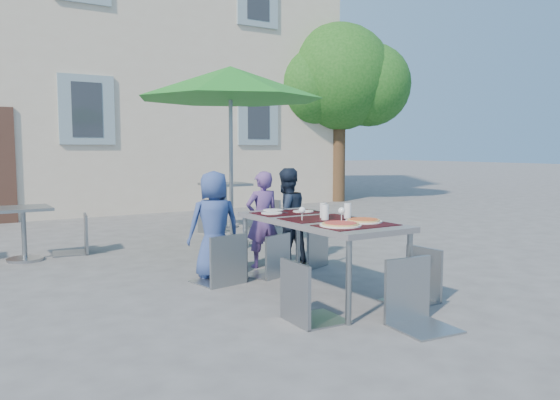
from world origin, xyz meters
TOP-DOWN VIEW (x-y plane):
  - ground at (0.00, 0.00)m, footprint 90.00×90.00m
  - building at (-0.00, 11.50)m, footprint 13.60×8.20m
  - tree at (6.55, 7.54)m, footprint 3.60×3.00m
  - dining_table at (0.45, 0.17)m, footprint 0.80×1.85m
  - pizza_near_left at (0.30, -0.35)m, footprint 0.36×0.36m
  - pizza_near_right at (0.63, -0.27)m, footprint 0.34×0.34m
  - glassware at (0.51, 0.07)m, footprint 0.53×0.35m
  - place_settings at (0.44, 0.79)m, footprint 0.63×0.48m
  - child_0 at (-0.10, 1.36)m, footprint 0.63×0.46m
  - child_1 at (0.63, 1.54)m, footprint 0.44×0.31m
  - child_2 at (0.97, 1.54)m, footprint 0.60×0.37m
  - chair_0 at (-0.16, 1.04)m, footprint 0.51×0.52m
  - chair_1 at (0.45, 1.06)m, footprint 0.52×0.52m
  - chair_2 at (1.11, 1.23)m, footprint 0.59×0.59m
  - chair_3 at (-0.14, -0.46)m, footprint 0.46×0.45m
  - chair_4 at (1.11, -0.48)m, footprint 0.45×0.44m
  - chair_5 at (0.57, -0.99)m, footprint 0.50×0.50m
  - patio_umbrella at (0.93, 2.95)m, footprint 2.65×2.65m
  - cafe_table_0 at (-1.75, 3.47)m, footprint 0.64×0.64m
  - bg_chair_r_0 at (-1.06, 3.64)m, footprint 0.52×0.51m
  - cafe_table_1 at (1.75, 4.77)m, footprint 0.75×0.75m
  - bg_chair_l_1 at (1.23, 4.30)m, footprint 0.50×0.49m
  - bg_chair_r_1 at (2.45, 4.42)m, footprint 0.48×0.48m

SIDE VIEW (x-z plane):
  - ground at x=0.00m, z-range 0.00..0.00m
  - cafe_table_0 at x=-1.75m, z-range 0.10..0.79m
  - bg_chair_l_1 at x=1.23m, z-range 0.07..0.95m
  - chair_1 at x=0.45m, z-range 0.08..1.00m
  - bg_chair_r_1 at x=2.45m, z-range 0.08..1.01m
  - chair_4 at x=1.11m, z-range 0.08..1.02m
  - cafe_table_1 at x=1.75m, z-range 0.17..0.97m
  - chair_3 at x=-0.14m, z-range 0.09..1.06m
  - child_1 at x=0.63m, z-range 0.00..1.15m
  - child_0 at x=-0.10m, z-range 0.00..1.18m
  - bg_chair_r_0 at x=-1.06m, z-range 0.09..1.10m
  - child_2 at x=0.97m, z-range 0.00..1.19m
  - chair_2 at x=1.11m, z-range 0.09..1.10m
  - chair_0 at x=-0.16m, z-range 0.09..1.11m
  - chair_5 at x=0.57m, z-range 0.09..1.11m
  - dining_table at x=0.45m, z-range 0.32..1.07m
  - place_settings at x=0.44m, z-range 0.76..0.77m
  - pizza_near_right at x=0.63m, z-range 0.75..0.78m
  - pizza_near_left at x=0.30m, z-range 0.75..0.78m
  - glassware at x=0.51m, z-range 0.75..0.90m
  - patio_umbrella at x=0.93m, z-range 1.03..3.61m
  - tree at x=6.55m, z-range 0.90..5.60m
  - building at x=0.00m, z-range -0.70..10.40m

